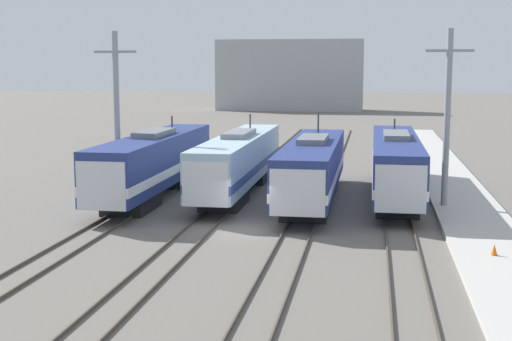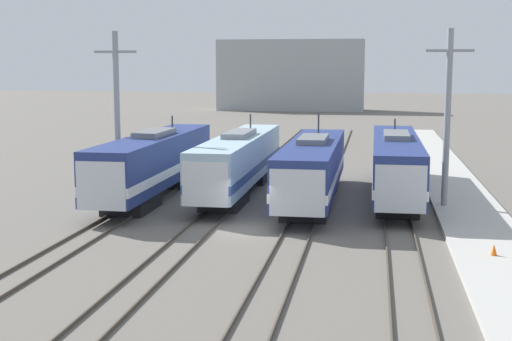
# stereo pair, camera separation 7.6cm
# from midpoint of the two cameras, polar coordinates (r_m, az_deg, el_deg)

# --- Properties ---
(ground_plane) EXTENTS (400.00, 400.00, 0.00)m
(ground_plane) POSITION_cam_midpoint_polar(r_m,az_deg,el_deg) (37.39, -0.65, -4.83)
(ground_plane) COLOR #666059
(rail_pair_far_left) EXTENTS (1.51, 120.00, 0.15)m
(rail_pair_far_left) POSITION_cam_midpoint_polar(r_m,az_deg,el_deg) (39.45, -11.90, -4.20)
(rail_pair_far_left) COLOR #4C4238
(rail_pair_far_left) RESTS_ON ground_plane
(rail_pair_center_left) EXTENTS (1.51, 120.00, 0.15)m
(rail_pair_center_left) POSITION_cam_midpoint_polar(r_m,az_deg,el_deg) (37.90, -4.53, -4.56)
(rail_pair_center_left) COLOR #4C4238
(rail_pair_center_left) RESTS_ON ground_plane
(rail_pair_center_right) EXTENTS (1.51, 120.00, 0.15)m
(rail_pair_center_right) POSITION_cam_midpoint_polar(r_m,az_deg,el_deg) (37.02, 3.32, -4.86)
(rail_pair_center_right) COLOR #4C4238
(rail_pair_center_right) RESTS_ON ground_plane
(rail_pair_far_right) EXTENTS (1.51, 120.00, 0.15)m
(rail_pair_far_right) POSITION_cam_midpoint_polar(r_m,az_deg,el_deg) (36.85, 11.41, -5.07)
(rail_pair_far_right) COLOR #4C4238
(rail_pair_far_right) RESTS_ON ground_plane
(locomotive_far_left) EXTENTS (2.99, 18.97, 5.04)m
(locomotive_far_left) POSITION_cam_midpoint_polar(r_m,az_deg,el_deg) (46.70, -8.34, 0.54)
(locomotive_far_left) COLOR black
(locomotive_far_left) RESTS_ON ground_plane
(locomotive_center_left) EXTENTS (2.83, 19.86, 5.06)m
(locomotive_center_left) POSITION_cam_midpoint_polar(r_m,az_deg,el_deg) (47.69, -1.52, 0.68)
(locomotive_center_left) COLOR #232326
(locomotive_center_left) RESTS_ON ground_plane
(locomotive_center_right) EXTENTS (3.12, 18.43, 5.38)m
(locomotive_center_right) POSITION_cam_midpoint_polar(r_m,az_deg,el_deg) (44.62, 4.46, 0.10)
(locomotive_center_right) COLOR black
(locomotive_center_right) RESTS_ON ground_plane
(locomotive_far_right) EXTENTS (2.93, 19.56, 4.85)m
(locomotive_far_right) POSITION_cam_midpoint_polar(r_m,az_deg,el_deg) (46.74, 11.06, 0.41)
(locomotive_far_right) COLOR black
(locomotive_far_right) RESTS_ON ground_plane
(catenary_tower_left) EXTENTS (2.75, 0.38, 10.71)m
(catenary_tower_left) POSITION_cam_midpoint_polar(r_m,az_deg,el_deg) (46.31, -11.12, 4.48)
(catenary_tower_left) COLOR gray
(catenary_tower_left) RESTS_ON ground_plane
(catenary_tower_right) EXTENTS (2.75, 0.38, 10.71)m
(catenary_tower_right) POSITION_cam_midpoint_polar(r_m,az_deg,el_deg) (43.59, 15.00, 4.12)
(catenary_tower_right) COLOR gray
(catenary_tower_right) RESTS_ON ground_plane
(platform) EXTENTS (4.00, 120.00, 0.26)m
(platform) POSITION_cam_midpoint_polar(r_m,az_deg,el_deg) (37.24, 17.88, -5.09)
(platform) COLOR #B7B5AD
(platform) RESTS_ON ground_plane
(traffic_cone) EXTENTS (0.29, 0.29, 0.51)m
(traffic_cone) POSITION_cam_midpoint_polar(r_m,az_deg,el_deg) (33.26, 18.46, -6.02)
(traffic_cone) COLOR orange
(traffic_cone) RESTS_ON platform
(depot_building) EXTENTS (28.13, 8.68, 13.60)m
(depot_building) POSITION_cam_midpoint_polar(r_m,az_deg,el_deg) (140.18, 2.74, 7.62)
(depot_building) COLOR #9EA3A8
(depot_building) RESTS_ON ground_plane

